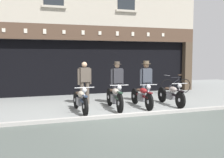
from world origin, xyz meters
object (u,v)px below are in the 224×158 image
Objects in this scene: salesman_right at (146,79)px; motorcycle_left at (80,100)px; motorcycle_center at (142,96)px; leaning_bicycle at (176,86)px; advert_board_near at (143,56)px; motorcycle_center_right at (171,94)px; motorcycle_center_left at (114,97)px; salesman_left at (84,81)px; shopkeeper_center at (117,81)px.

motorcycle_left is at bearing 19.59° from salesman_right.
motorcycle_center is 1.12× the size of leaning_bicycle.
advert_board_near is 0.57× the size of leaning_bicycle.
motorcycle_center_right is 1.20× the size of salesman_right.
motorcycle_left is 0.95× the size of motorcycle_center_left.
motorcycle_center_left is 1.02× the size of motorcycle_center_right.
motorcycle_center is 1.20× the size of salesman_left.
shopkeeper_center reaches higher than motorcycle_center_right.
shopkeeper_center is (0.47, 1.02, 0.48)m from motorcycle_center_left.
salesman_left reaches higher than leaning_bicycle.
shopkeeper_center is 4.27m from leaning_bicycle.
motorcycle_center_right is (1.21, -0.01, 0.00)m from motorcycle_center.
advert_board_near reaches higher than salesman_left.
salesman_left is at bearing 105.49° from leaning_bicycle.
shopkeeper_center is at bearing -55.58° from motorcycle_center.
leaning_bicycle is (3.23, 2.80, -0.03)m from motorcycle_center.
motorcycle_center is at bearing -173.18° from motorcycle_center_left.
motorcycle_center is at bearing 55.07° from salesman_right.
advert_board_near is at bearing -136.41° from shopkeeper_center.
shopkeeper_center is (1.71, 1.10, 0.50)m from motorcycle_left.
salesman_left is 0.99× the size of shopkeeper_center.
motorcycle_left is 1.18× the size of salesman_left.
advert_board_near is at bearing -150.75° from salesman_left.
motorcycle_center is at bearing -177.30° from motorcycle_left.
salesman_right is at bearing -119.91° from motorcycle_center.
advert_board_near is at bearing -98.28° from motorcycle_center_right.
salesman_right is 3.13m from leaning_bicycle.
motorcycle_center_right is at bearing -178.40° from motorcycle_left.
salesman_left is (-1.81, 1.31, 0.50)m from motorcycle_center.
motorcycle_left is at bearing 4.23° from motorcycle_center_right.
salesman_left is 5.28m from leaning_bicycle.
shopkeeper_center is at bearing 158.31° from salesman_left.
motorcycle_center_left is at bearing 5.08° from motorcycle_center.
advert_board_near is (0.77, 4.07, 1.43)m from motorcycle_center_right.
motorcycle_center is 1.96× the size of advert_board_near.
shopkeeper_center reaches higher than motorcycle_left.
motorcycle_center_right is at bearing -100.69° from advert_board_near.
motorcycle_center_left is 1.24× the size of shopkeeper_center.
motorcycle_left is 1.16× the size of salesman_right.
leaning_bicycle is (1.25, -1.26, -1.46)m from advert_board_near.
motorcycle_left is at bearing 116.84° from leaning_bicycle.
motorcycle_center_right is 1.21× the size of shopkeeper_center.
shopkeeper_center is at bearing -147.34° from motorcycle_left.
motorcycle_left is 1.59m from salesman_left.
motorcycle_center is at bearing 129.98° from leaning_bicycle.
leaning_bicycle is (4.30, 2.84, -0.05)m from motorcycle_center_left.
motorcycle_left is at bearing 26.43° from shopkeeper_center.
motorcycle_left is 0.97× the size of motorcycle_center_right.
motorcycle_left is 1.17× the size of shopkeeper_center.
motorcycle_center_left is 1.22m from shopkeeper_center.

